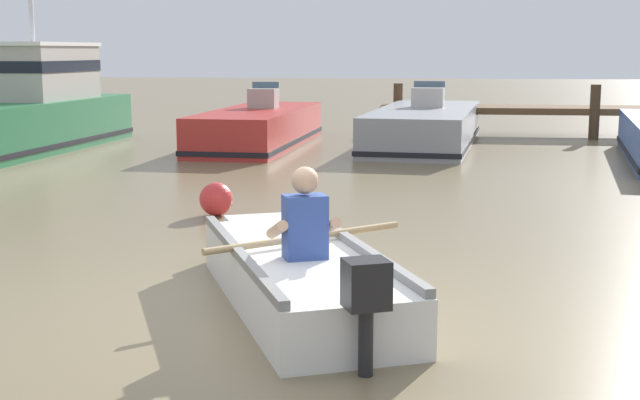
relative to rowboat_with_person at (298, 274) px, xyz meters
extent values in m
plane|color=#7A6B4C|center=(-0.16, -0.27, -0.25)|extent=(120.00, 120.00, 0.00)
cylinder|color=#4D3924|center=(0.21, 15.73, 0.38)|extent=(0.24, 0.24, 1.26)
cylinder|color=#4D3924|center=(4.94, 14.33, 0.40)|extent=(0.24, 0.24, 1.31)
cube|color=white|center=(0.03, -0.06, -0.03)|extent=(2.25, 3.28, 0.44)
cube|color=white|center=(-0.66, 1.52, -0.03)|extent=(0.71, 0.61, 0.42)
cube|color=gray|center=(-0.44, -0.27, 0.22)|extent=(1.29, 2.82, 0.08)
cube|color=gray|center=(0.50, 0.14, 0.22)|extent=(1.29, 2.82, 0.08)
cube|color=white|center=(0.07, -0.16, 0.15)|extent=(1.04, 0.66, 0.06)
cylinder|color=black|center=(0.69, -1.58, 0.02)|extent=(0.13, 0.13, 0.54)
cube|color=black|center=(0.69, -1.58, 0.37)|extent=(0.35, 0.33, 0.32)
cube|color=#334C99|center=(0.09, -0.20, 0.45)|extent=(0.40, 0.34, 0.52)
sphere|color=tan|center=(0.09, -0.20, 0.83)|extent=(0.22, 0.22, 0.22)
cylinder|color=tan|center=(-0.13, -0.24, 0.43)|extent=(0.25, 0.43, 0.23)
cylinder|color=tan|center=(0.27, -0.07, 0.43)|extent=(0.25, 0.43, 0.23)
cylinder|color=tan|center=(0.03, 0.32, 0.25)|extent=(1.54, 1.37, 0.06)
cube|color=#287042|center=(-7.28, 10.45, 0.28)|extent=(2.12, 6.42, 1.06)
cube|color=black|center=(-7.28, 10.45, -0.07)|extent=(2.16, 6.46, 0.10)
cube|color=#B2ADA3|center=(-7.25, 11.02, 1.38)|extent=(1.51, 2.73, 1.14)
cube|color=black|center=(-7.25, 11.02, 1.52)|extent=(1.54, 2.77, 0.24)
cube|color=white|center=(-7.25, 11.02, 1.99)|extent=(1.58, 2.87, 0.08)
cylinder|color=silver|center=(-7.27, 10.61, 2.48)|extent=(0.10, 0.10, 3.34)
cube|color=#B72D28|center=(-2.73, 11.99, 0.16)|extent=(2.06, 5.93, 0.81)
cube|color=black|center=(-2.73, 11.99, -0.11)|extent=(2.10, 5.98, 0.10)
cube|color=#B2ADA3|center=(-2.71, 12.43, 0.78)|extent=(0.65, 0.53, 0.44)
cube|color=slate|center=(-2.70, 12.69, 0.96)|extent=(0.63, 0.07, 0.36)
cube|color=gray|center=(0.95, 12.57, 0.16)|extent=(2.70, 6.54, 0.83)
cube|color=black|center=(0.95, 12.57, -0.11)|extent=(2.74, 6.59, 0.10)
cube|color=beige|center=(1.00, 13.05, 0.80)|extent=(0.77, 0.57, 0.44)
cube|color=slate|center=(1.02, 13.30, 0.98)|extent=(0.72, 0.11, 0.36)
sphere|color=red|center=(-1.65, 3.75, -0.04)|extent=(0.43, 0.43, 0.43)
camera|label=1|loc=(1.08, -6.97, 1.85)|focal=48.64mm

